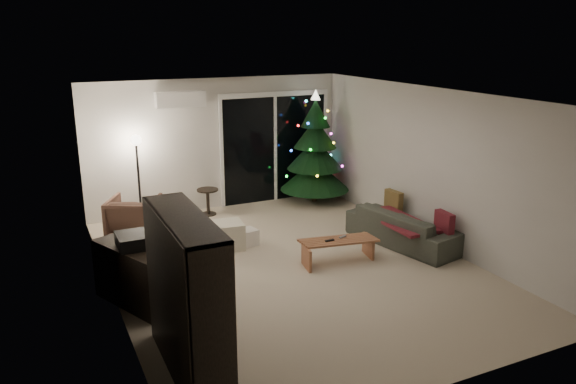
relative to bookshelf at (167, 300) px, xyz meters
name	(u,v)px	position (x,y,z in m)	size (l,w,h in m)	color
room	(277,174)	(2.71, 3.39, 0.19)	(6.50, 7.51, 2.60)	beige
bookshelf	(167,300)	(0.00, 0.00, 0.00)	(0.42, 1.65, 1.65)	black
media_cabinet	(136,275)	(0.00, 1.70, -0.44)	(0.46, 1.23, 0.77)	black
stereo	(133,240)	(0.00, 1.70, 0.03)	(0.39, 0.46, 0.16)	black
armchair	(134,218)	(0.42, 4.05, -0.46)	(0.77, 0.80, 0.72)	brown
ottoman	(228,235)	(1.67, 3.00, -0.61)	(0.47, 0.47, 0.43)	beige
cardboard_box_a	(184,255)	(0.86, 2.62, -0.67)	(0.43, 0.33, 0.31)	silver
cardboard_box_b	(245,238)	(1.96, 2.98, -0.69)	(0.37, 0.28, 0.26)	silver
side_table	(208,202)	(1.90, 4.76, -0.57)	(0.40, 0.40, 0.50)	black
floor_lamp	(139,182)	(0.67, 4.80, -0.06)	(0.25, 0.25, 1.54)	black
sofa	(404,227)	(4.30, 1.94, -0.54)	(1.93, 0.76, 0.56)	#46493F
sofa_throw	(399,221)	(4.20, 1.94, -0.41)	(0.60, 1.39, 0.05)	maroon
cushion_a	(394,201)	(4.55, 2.59, -0.31)	(0.11, 0.37, 0.37)	olive
cushion_b	(444,224)	(4.55, 1.29, -0.31)	(0.11, 0.37, 0.37)	maroon
coffee_table	(338,251)	(2.97, 1.76, -0.64)	(1.12, 0.39, 0.36)	#995538
remote_a	(330,240)	(2.82, 1.76, -0.46)	(0.14, 0.04, 0.02)	black
remote_b	(343,237)	(3.07, 1.81, -0.46)	(0.13, 0.04, 0.02)	slate
christmas_tree	(315,147)	(4.12, 4.68, 0.30)	(1.39, 1.39, 2.24)	#14411C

